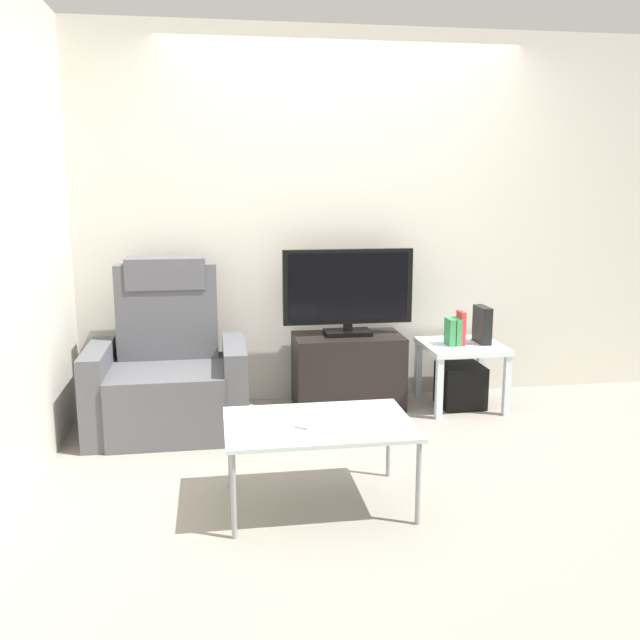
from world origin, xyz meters
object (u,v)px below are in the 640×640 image
at_px(book_middle, 456,332).
at_px(book_leftmost, 450,332).
at_px(subwoofer_box, 460,385).
at_px(game_console, 482,325).
at_px(television, 347,290).
at_px(book_rightmost, 461,328).
at_px(coffee_table, 319,427).
at_px(recliner_armchair, 168,371).
at_px(side_table, 462,354).
at_px(tv_stand, 347,371).
at_px(cell_phone, 309,423).

bearing_deg(book_middle, book_leftmost, 180.00).
distance_m(subwoofer_box, game_console, 0.46).
xyz_separation_m(television, book_leftmost, (0.69, -0.15, -0.28)).
height_order(book_rightmost, coffee_table, book_rightmost).
relative_size(book_middle, book_rightmost, 0.80).
height_order(recliner_armchair, subwoofer_box, recliner_armchair).
relative_size(television, subwoofer_box, 3.02).
distance_m(book_middle, game_console, 0.20).
xyz_separation_m(book_rightmost, coffee_table, (-1.20, -1.33, -0.17)).
xyz_separation_m(side_table, book_rightmost, (-0.02, -0.02, 0.19)).
distance_m(recliner_armchair, game_console, 2.16).
relative_size(television, book_leftmost, 4.84).
bearing_deg(tv_stand, side_table, -8.07).
xyz_separation_m(tv_stand, book_middle, (0.74, -0.13, 0.29)).
xyz_separation_m(subwoofer_box, cell_phone, (-1.27, -1.38, 0.28)).
height_order(book_leftmost, book_middle, same).
bearing_deg(subwoofer_box, recliner_armchair, -176.25).
bearing_deg(subwoofer_box, coffee_table, -132.11).
relative_size(subwoofer_box, book_middle, 1.60).
bearing_deg(book_rightmost, book_leftmost, 180.00).
bearing_deg(subwoofer_box, book_middle, -159.74).
bearing_deg(book_leftmost, recliner_armchair, -176.66).
relative_size(television, recliner_armchair, 0.83).
relative_size(television, side_table, 1.67).
bearing_deg(book_middle, cell_phone, -131.94).
xyz_separation_m(subwoofer_box, game_console, (0.15, 0.01, 0.43)).
bearing_deg(tv_stand, book_middle, -10.17).
height_order(recliner_armchair, cell_phone, recliner_armchair).
height_order(recliner_armchair, book_rightmost, recliner_armchair).
distance_m(subwoofer_box, cell_phone, 1.90).
xyz_separation_m(game_console, cell_phone, (-1.42, -1.39, -0.15)).
height_order(side_table, subwoofer_box, side_table).
bearing_deg(recliner_armchair, television, 18.29).
relative_size(book_middle, game_console, 0.72).
bearing_deg(recliner_armchair, book_middle, 9.33).
bearing_deg(tv_stand, television, 90.00).
xyz_separation_m(tv_stand, coffee_table, (-0.43, -1.47, 0.14)).
height_order(television, game_console, television).
bearing_deg(book_middle, recliner_armchair, -176.73).
bearing_deg(television, cell_phone, -107.71).
relative_size(recliner_armchair, game_console, 4.19).
bearing_deg(game_console, book_leftmost, -173.02).
distance_m(television, subwoofer_box, 1.05).
xyz_separation_m(side_table, cell_phone, (-1.27, -1.38, 0.05)).
bearing_deg(cell_phone, book_middle, 84.90).
bearing_deg(side_table, television, 170.59).
bearing_deg(television, book_leftmost, -12.33).
bearing_deg(book_leftmost, subwoofer_box, 11.31).
height_order(side_table, book_middle, book_middle).
bearing_deg(cell_phone, tv_stand, 108.91).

